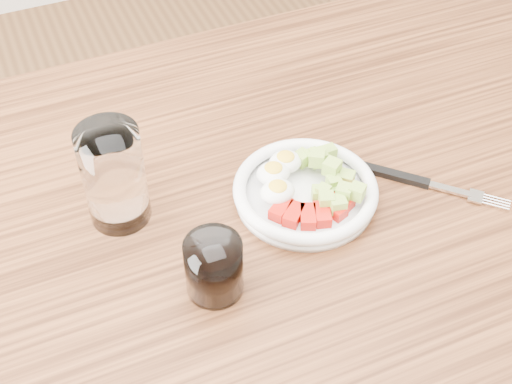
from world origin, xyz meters
TOP-DOWN VIEW (x-y plane):
  - dining_table at (0.00, 0.00)m, footprint 1.50×0.90m
  - bowl at (0.06, -0.00)m, footprint 0.20×0.20m
  - fork at (0.22, -0.03)m, footprint 0.17×0.16m
  - water_glass at (-0.19, 0.07)m, footprint 0.08×0.08m
  - coffee_glass at (-0.11, -0.10)m, footprint 0.07×0.07m

SIDE VIEW (x-z plane):
  - dining_table at x=0.00m, z-range 0.28..1.05m
  - fork at x=0.22m, z-range 0.77..0.78m
  - bowl at x=0.06m, z-range 0.76..0.81m
  - coffee_glass at x=-0.11m, z-range 0.77..0.85m
  - water_glass at x=-0.19m, z-range 0.77..0.92m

